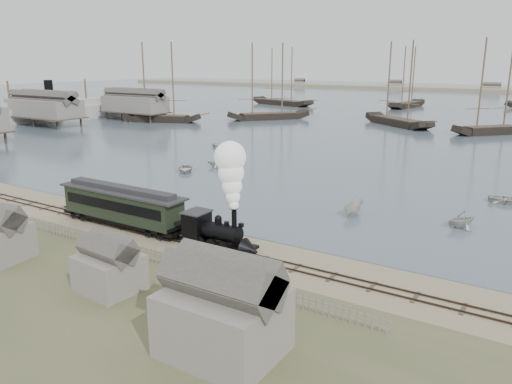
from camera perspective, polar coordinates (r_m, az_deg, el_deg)
The scene contains 24 objects.
ground at distance 45.49m, azimuth -6.63°, elevation -4.87°, with size 600.00×600.00×0.00m, color tan.
harbor_water at distance 205.52m, azimuth 25.01°, elevation 9.15°, with size 600.00×336.00×0.06m, color #465A65.
rail_track at distance 44.04m, azimuth -8.27°, elevation -5.54°, with size 120.00×1.80×0.16m.
picket_fence_west at distance 45.28m, azimuth -18.73°, elevation -5.68°, with size 19.00×0.10×1.20m, color gray, non-canonical shape.
picket_fence_east at distance 33.24m, azimuth 2.31°, elevation -12.47°, with size 15.00×0.10×1.20m, color gray, non-canonical shape.
shed_mid at distance 36.24m, azimuth -16.26°, elevation -10.67°, with size 4.00×3.50×3.60m, color gray, non-canonical shape.
shed_right at distance 28.27m, azimuth -3.73°, elevation -17.79°, with size 6.00×5.00×5.10m, color gray, non-canonical shape.
western_wharf at distance 126.99m, azimuth -22.48°, elevation 8.61°, with size 36.00×56.00×8.00m, color gray, non-canonical shape.
locomotive at distance 40.00m, azimuth -3.34°, elevation -1.43°, with size 7.06×2.64×8.80m.
passenger_coach at distance 48.36m, azimuth -15.07°, elevation -1.40°, with size 14.18×2.73×3.44m.
beached_dinghy at distance 52.03m, azimuth -13.86°, elevation -2.17°, with size 4.30×3.07×0.89m, color beige.
steamship at distance 142.95m, azimuth -22.49°, elevation 9.65°, with size 47.56×7.93×10.40m, color beige, non-canonical shape.
rowboat_0 at distance 71.07m, azimuth -8.09°, elevation 2.65°, with size 4.19×2.99×0.87m, color beige.
rowboat_1 at distance 73.76m, azimuth -4.54°, elevation 3.45°, with size 2.85×2.46×1.50m, color beige.
rowboat_2 at distance 51.54m, azimuth 11.07°, elevation -1.87°, with size 3.32×1.25×1.28m, color beige.
rowboat_3 at distance 61.21m, azimuth 26.85°, elevation -0.80°, with size 4.02×2.87×0.83m, color beige.
rowboat_4 at distance 50.63m, azimuth 22.44°, elevation -2.85°, with size 3.06×2.64×1.61m, color beige.
rowboat_6 at distance 91.15m, azimuth -4.35°, elevation 5.39°, with size 3.79×2.70×0.78m, color beige.
schooner_0 at distance 130.83m, azimuth -10.94°, elevation 12.23°, with size 19.91×4.60×20.00m, color black, non-canonical shape.
schooner_1 at distance 134.44m, azimuth 1.49°, elevation 12.54°, with size 21.98×5.07×20.00m, color black, non-canonical shape.
schooner_2 at distance 126.10m, azimuth 16.16°, elevation 11.84°, with size 22.38×5.17×20.00m, color black, non-canonical shape.
schooner_3 at distance 117.52m, azimuth 25.78°, elevation 10.81°, with size 17.51×4.04×20.00m, color black, non-canonical shape.
schooner_6 at distance 180.24m, azimuth 3.05°, elevation 13.08°, with size 25.68×5.93×20.00m, color black, non-canonical shape.
schooner_7 at distance 177.35m, azimuth 17.09°, elevation 12.45°, with size 21.07×4.86×20.00m, color black, non-canonical shape.
Camera 1 is at (27.21, -33.15, 15.19)m, focal length 35.00 mm.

